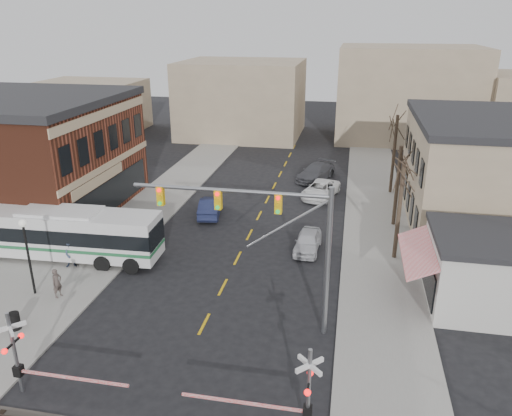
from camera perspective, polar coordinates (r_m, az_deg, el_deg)
The scene contains 19 objects.
ground at distance 26.06m, azimuth -7.24°, elevation -15.44°, with size 160.00×160.00×0.00m, color black.
sidewalk_west at distance 45.77m, azimuth -10.94°, elevation 0.96°, with size 5.00×60.00×0.12m, color gray.
sidewalk_east at distance 42.73m, azimuth 13.49°, elevation -0.70°, with size 5.00×60.00×0.12m, color gray.
awning_shop at distance 31.19m, azimuth 26.54°, elevation -6.54°, with size 9.74×6.20×4.30m.
tree_east_a at distance 34.14m, azimuth 16.03°, elevation -0.31°, with size 0.28×0.28×6.75m.
tree_east_b at distance 39.88m, azimuth 15.82°, elevation 2.42°, with size 0.28×0.28×6.30m.
tree_east_c at distance 47.44m, azimuth 15.47°, elevation 5.92°, with size 0.28×0.28×7.20m.
transit_bus at distance 35.88m, azimuth -21.15°, elevation -2.65°, with size 13.20×3.34×3.38m.
traffic_signal_mast at distance 24.56m, azimuth 1.95°, elevation -2.21°, with size 10.01×0.30×8.00m.
rr_crossing_west at distance 24.20m, azimuth -24.98°, elevation -14.99°, with size 5.60×1.36×4.00m.
rr_crossing_east at distance 20.41m, azimuth 4.73°, elevation -20.25°, with size 5.60×1.36×4.00m.
street_lamp at distance 31.28m, azimuth -24.81°, elevation -3.55°, with size 0.44×0.44×4.71m.
trash_bin at distance 29.50m, azimuth -25.90°, elevation -11.55°, with size 0.60×0.60×0.92m, color black.
car_a at distance 35.26m, azimuth 5.93°, elevation -3.80°, with size 1.67×4.14×1.41m, color silver.
car_b at distance 41.44m, azimuth -5.23°, elevation 0.16°, with size 1.61×4.62×1.52m, color #191F40.
car_c at distance 45.86m, azimuth 7.39°, elevation 2.10°, with size 2.41×5.23×1.45m, color white.
car_d at distance 50.83m, azimuth 6.84°, elevation 4.09°, with size 2.25×5.53×1.60m, color #45454A.
pedestrian_near at distance 31.39m, azimuth -21.79°, elevation -7.98°, with size 0.65×0.42×1.77m, color #4E433F.
pedestrian_far at distance 34.68m, azimuth -20.35°, elevation -4.99°, with size 0.86×0.67×1.76m, color #3A4965.
Camera 1 is at (7.08, -19.82, 15.37)m, focal length 35.00 mm.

